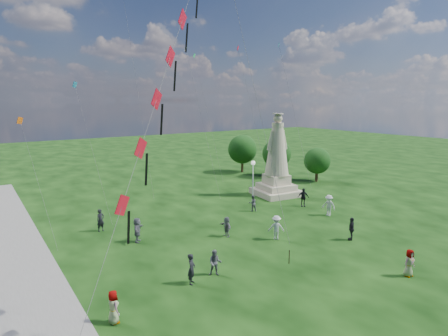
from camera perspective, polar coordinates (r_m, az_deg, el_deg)
statue at (r=40.23m, az=8.05°, el=0.49°), size 4.82×4.82×8.75m
lamppost at (r=36.13m, az=4.44°, el=-0.81°), size 0.40×0.40×4.36m
tree_row at (r=50.65m, az=7.00°, el=2.25°), size 7.59×13.92×5.31m
person_0 at (r=21.54m, az=-4.97°, el=-15.05°), size 0.74×0.75×1.75m
person_1 at (r=22.40m, az=-1.36°, el=-14.24°), size 0.89×0.82×1.56m
person_2 at (r=27.96m, az=7.97°, el=-8.96°), size 1.29×1.19×1.81m
person_3 at (r=29.13m, az=18.85°, el=-8.74°), size 1.11×1.02×1.71m
person_4 at (r=24.74m, az=26.38°, el=-12.83°), size 0.82×0.54×1.62m
person_5 at (r=27.93m, az=-13.06°, el=-9.17°), size 1.51×1.80×1.80m
person_6 at (r=30.87m, az=-18.29°, el=-7.57°), size 0.73×0.57×1.77m
person_7 at (r=34.62m, az=4.39°, el=-5.36°), size 0.85×0.68×1.52m
person_8 at (r=34.47m, az=15.68°, el=-5.49°), size 0.95×1.34×1.87m
person_9 at (r=36.80m, az=11.97°, el=-4.38°), size 1.18×1.00×1.80m
person_10 at (r=18.87m, az=-16.52°, el=-19.65°), size 0.54×0.81×1.57m
person_11 at (r=28.32m, az=0.39°, el=-8.92°), size 0.69×1.44×1.52m
red_kite_train at (r=19.53m, az=-8.29°, el=15.42°), size 11.41×9.35×19.05m
small_kites at (r=40.17m, az=-6.77°, el=14.02°), size 28.35×16.39×25.32m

